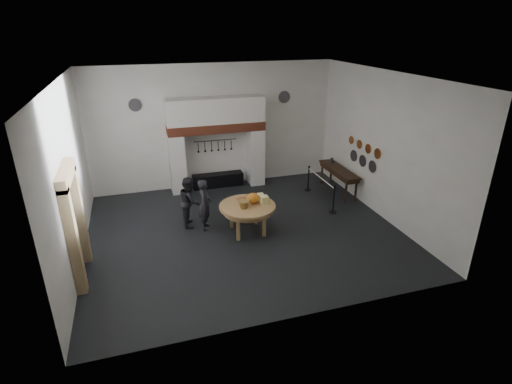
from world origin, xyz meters
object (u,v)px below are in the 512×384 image
object	(u,v)px
work_table	(247,206)
side_table	(339,170)
barrier_post_far	(308,179)
iron_range	(218,180)
visitor_far	(190,201)
visitor_near	(205,205)
barrier_post_near	(334,200)

from	to	relation	value
work_table	side_table	bearing A→B (deg)	26.15
work_table	barrier_post_far	size ratio (longest dim) A/B	1.83
iron_range	work_table	bearing A→B (deg)	-88.77
iron_range	visitor_far	distance (m)	3.21
visitor_near	barrier_post_far	distance (m)	4.59
work_table	barrier_post_near	world-z (taller)	barrier_post_near
work_table	visitor_near	xyz separation A→B (m)	(-1.15, 0.59, -0.05)
work_table	visitor_far	distance (m)	1.84
visitor_far	barrier_post_far	bearing A→B (deg)	-66.34
side_table	barrier_post_near	size ratio (longest dim) A/B	2.44
work_table	barrier_post_near	bearing A→B (deg)	8.03
iron_range	barrier_post_near	size ratio (longest dim) A/B	2.11
visitor_near	barrier_post_far	bearing A→B (deg)	-54.20
iron_range	visitor_far	size ratio (longest dim) A/B	1.23
iron_range	visitor_near	world-z (taller)	visitor_near
work_table	visitor_far	bearing A→B (deg)	147.40
visitor_near	barrier_post_far	world-z (taller)	visitor_near
iron_range	barrier_post_near	bearing A→B (deg)	-47.20
visitor_far	iron_range	bearing A→B (deg)	-21.26
side_table	work_table	bearing A→B (deg)	-153.85
visitor_near	visitor_far	xyz separation A→B (m)	(-0.40, 0.40, -0.01)
barrier_post_far	barrier_post_near	bearing A→B (deg)	-90.00
side_table	barrier_post_near	world-z (taller)	same
iron_range	barrier_post_far	size ratio (longest dim) A/B	2.11
work_table	side_table	world-z (taller)	side_table
visitor_far	barrier_post_far	distance (m)	4.82
visitor_far	barrier_post_far	size ratio (longest dim) A/B	1.72
visitor_near	side_table	xyz separation A→B (m)	(5.16, 1.38, 0.08)
visitor_far	visitor_near	bearing A→B (deg)	-128.76
barrier_post_near	barrier_post_far	size ratio (longest dim) A/B	1.00
visitor_far	side_table	world-z (taller)	visitor_far
visitor_near	visitor_far	distance (m)	0.57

